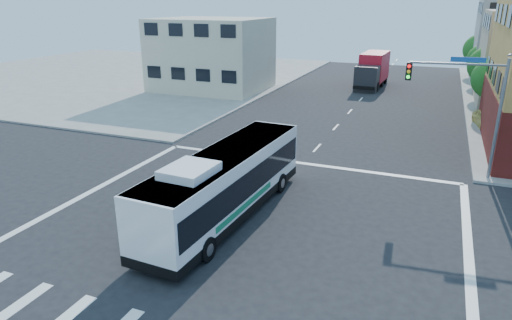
% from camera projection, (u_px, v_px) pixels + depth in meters
% --- Properties ---
extents(ground, '(120.00, 120.00, 0.00)m').
position_uv_depth(ground, '(245.00, 228.00, 21.00)').
color(ground, black).
rests_on(ground, ground).
extents(sidewalk_nw, '(50.00, 50.00, 0.15)m').
position_uv_depth(sidewalk_nw, '(115.00, 74.00, 63.94)').
color(sidewalk_nw, gray).
rests_on(sidewalk_nw, ground).
extents(building_west, '(12.06, 10.06, 8.00)m').
position_uv_depth(building_west, '(211.00, 55.00, 51.90)').
color(building_west, beige).
rests_on(building_west, ground).
extents(signal_mast_ne, '(7.91, 1.13, 8.07)m').
position_uv_depth(signal_mast_ne, '(469.00, 94.00, 25.42)').
color(signal_mast_ne, slate).
rests_on(signal_mast_ne, ground).
extents(street_tree_a, '(3.60, 3.60, 5.53)m').
position_uv_depth(street_tree_a, '(494.00, 76.00, 40.02)').
color(street_tree_a, '#322412').
rests_on(street_tree_a, ground).
extents(street_tree_b, '(3.80, 3.80, 5.79)m').
position_uv_depth(street_tree_b, '(488.00, 63.00, 46.96)').
color(street_tree_b, '#322412').
rests_on(street_tree_b, ground).
extents(street_tree_c, '(3.40, 3.40, 5.29)m').
position_uv_depth(street_tree_c, '(483.00, 57.00, 54.05)').
color(street_tree_c, '#322412').
rests_on(street_tree_c, ground).
extents(street_tree_d, '(4.00, 4.00, 6.03)m').
position_uv_depth(street_tree_d, '(480.00, 48.00, 60.91)').
color(street_tree_d, '#322412').
rests_on(street_tree_d, ground).
extents(transit_bus, '(3.27, 12.23, 3.59)m').
position_uv_depth(transit_bus, '(226.00, 183.00, 21.58)').
color(transit_bus, black).
rests_on(transit_bus, ground).
extents(box_truck, '(2.93, 8.89, 3.96)m').
position_uv_depth(box_truck, '(372.00, 71.00, 54.48)').
color(box_truck, black).
rests_on(box_truck, ground).
extents(parked_car, '(2.25, 4.19, 1.36)m').
position_uv_depth(parked_car, '(486.00, 119.00, 37.49)').
color(parked_car, '#E0CD5E').
rests_on(parked_car, ground).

